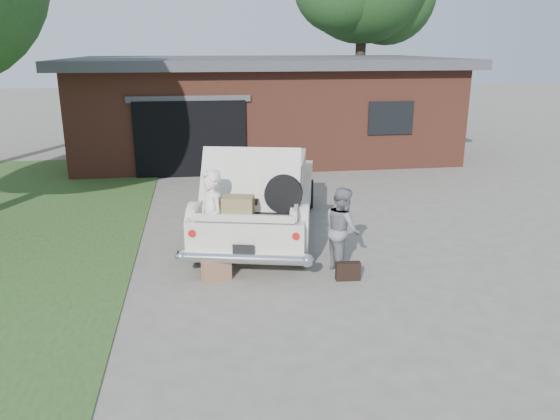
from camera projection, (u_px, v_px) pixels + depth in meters
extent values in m
plane|color=gray|center=(286.00, 286.00, 8.74)|extent=(90.00, 90.00, 0.00)
cube|color=brown|center=(262.00, 110.00, 19.33)|extent=(12.00, 7.00, 3.00)
cube|color=#4C4C51|center=(262.00, 62.00, 18.85)|extent=(12.80, 7.80, 0.30)
cube|color=black|center=(191.00, 139.00, 15.82)|extent=(3.20, 0.30, 2.20)
cube|color=#4C4C51|center=(189.00, 99.00, 15.43)|extent=(3.50, 0.12, 0.18)
cube|color=black|center=(391.00, 118.00, 16.47)|extent=(1.40, 0.08, 1.00)
cylinder|color=#38281E|center=(360.00, 71.00, 23.67)|extent=(0.44, 0.44, 5.22)
cube|color=silver|center=(262.00, 201.00, 11.22)|extent=(3.07, 5.43, 0.67)
cube|color=beige|center=(263.00, 169.00, 11.34)|extent=(2.12, 2.38, 0.53)
cube|color=black|center=(268.00, 161.00, 12.27)|extent=(1.56, 0.45, 0.45)
cube|color=black|center=(258.00, 181.00, 10.42)|extent=(1.56, 0.45, 0.45)
cylinder|color=black|center=(201.00, 242.00, 9.72)|extent=(0.38, 0.71, 0.68)
cylinder|color=black|center=(302.00, 245.00, 9.57)|extent=(0.38, 0.71, 0.68)
cylinder|color=black|center=(233.00, 192.00, 13.04)|extent=(0.38, 0.71, 0.68)
cylinder|color=black|center=(308.00, 194.00, 12.89)|extent=(0.38, 0.71, 0.68)
cylinder|color=silver|center=(244.00, 258.00, 8.79)|extent=(2.08, 0.66, 0.18)
cylinder|color=#A5140F|center=(192.00, 233.00, 8.82)|extent=(0.14, 0.13, 0.12)
cylinder|color=#A5140F|center=(296.00, 236.00, 8.68)|extent=(0.14, 0.13, 0.12)
cube|color=black|center=(243.00, 250.00, 8.73)|extent=(0.34, 0.10, 0.17)
cube|color=black|center=(249.00, 212.00, 9.26)|extent=(1.80, 1.46, 0.04)
cube|color=silver|center=(201.00, 205.00, 9.30)|extent=(0.32, 1.11, 0.18)
cube|color=silver|center=(297.00, 207.00, 9.17)|extent=(0.32, 1.11, 0.18)
cube|color=silver|center=(244.00, 218.00, 8.70)|extent=(1.61, 0.44, 0.12)
cube|color=silver|center=(250.00, 179.00, 9.34)|extent=(1.83, 1.07, 1.00)
cube|color=#48341E|center=(240.00, 202.00, 9.40)|extent=(0.74, 0.57, 0.21)
cube|color=olive|center=(238.00, 207.00, 8.86)|extent=(0.57, 0.44, 0.35)
cube|color=black|center=(255.00, 201.00, 9.48)|extent=(0.63, 0.49, 0.17)
cylinder|color=black|center=(284.00, 194.00, 9.07)|extent=(0.66, 0.31, 0.64)
imported|color=white|center=(212.00, 223.00, 9.00)|extent=(0.62, 0.76, 1.78)
imported|color=gray|center=(342.00, 229.00, 9.20)|extent=(0.66, 0.79, 1.45)
cube|color=#9A6A4E|center=(216.00, 270.00, 8.90)|extent=(0.50, 0.29, 0.37)
cube|color=black|center=(348.00, 271.00, 8.93)|extent=(0.41, 0.16, 0.31)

